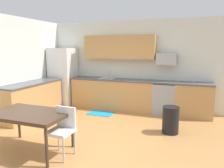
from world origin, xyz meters
TOP-DOWN VIEW (x-y plane):
  - ground_plane at (0.00, 0.00)m, footprint 12.00×12.00m
  - wall_back at (0.00, 2.65)m, footprint 5.80×0.10m
  - cabinet_run_back at (-0.47, 2.30)m, footprint 2.57×0.60m
  - cabinet_run_back_right at (1.91, 2.30)m, footprint 0.98×0.60m
  - cabinet_run_left at (-2.30, 0.80)m, footprint 0.60×2.00m
  - countertop_back at (0.00, 2.30)m, footprint 4.80×0.64m
  - countertop_left at (-2.30, 0.80)m, footprint 0.64×2.00m
  - upper_cabinets_back at (-0.30, 2.43)m, footprint 2.20×0.34m
  - refrigerator at (-2.18, 2.22)m, footprint 0.76×0.70m
  - oven_range at (1.12, 2.30)m, footprint 0.60×0.60m
  - microwave at (1.12, 2.40)m, footprint 0.54×0.36m
  - sink_basin at (-0.64, 2.30)m, footprint 0.48×0.40m
  - sink_faucet at (-0.64, 2.48)m, footprint 0.02×0.02m
  - dining_table at (-0.87, -0.91)m, footprint 1.40×0.90m
  - chair_near_table at (-0.23, -0.84)m, footprint 0.41×0.41m
  - trash_bin at (1.44, 0.85)m, footprint 0.36×0.36m
  - floor_mat at (-0.59, 1.65)m, footprint 0.70×0.50m

SIDE VIEW (x-z plane):
  - ground_plane at x=0.00m, z-range 0.00..0.00m
  - floor_mat at x=-0.59m, z-range 0.00..0.01m
  - trash_bin at x=1.44m, z-range 0.00..0.60m
  - cabinet_run_back at x=-0.47m, z-range 0.00..0.90m
  - cabinet_run_back_right at x=1.91m, z-range 0.00..0.90m
  - cabinet_run_left at x=-2.30m, z-range 0.00..0.90m
  - oven_range at x=1.12m, z-range 0.00..0.91m
  - chair_near_table at x=-0.23m, z-range 0.08..0.93m
  - dining_table at x=-0.87m, z-range 0.30..1.03m
  - sink_basin at x=-0.64m, z-range 0.81..0.95m
  - countertop_back at x=0.00m, z-range 0.90..0.94m
  - countertop_left at x=-2.30m, z-range 0.90..0.94m
  - refrigerator at x=-2.18m, z-range 0.00..1.88m
  - sink_faucet at x=-0.64m, z-range 0.92..1.16m
  - wall_back at x=0.00m, z-range 0.00..2.70m
  - microwave at x=1.12m, z-range 1.40..1.72m
  - upper_cabinets_back at x=-0.30m, z-range 1.55..2.25m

